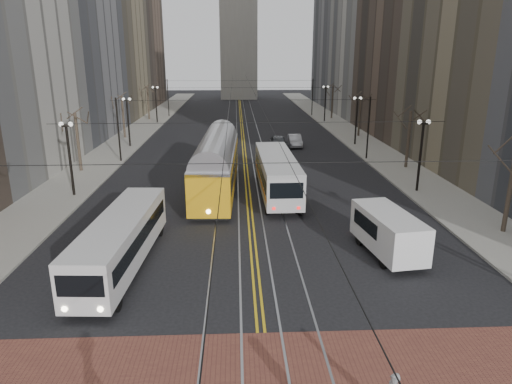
{
  "coord_description": "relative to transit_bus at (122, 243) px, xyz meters",
  "views": [
    {
      "loc": [
        -0.91,
        -16.85,
        10.72
      ],
      "look_at": [
        0.22,
        8.68,
        3.0
      ],
      "focal_mm": 32.0,
      "sensor_mm": 36.0,
      "label": 1
    }
  ],
  "objects": [
    {
      "name": "sidewalk_right",
      "position": [
        21.92,
        39.72,
        -1.3
      ],
      "size": [
        5.0,
        140.0,
        0.15
      ],
      "primitive_type": "cube",
      "color": "gray",
      "rests_on": "ground"
    },
    {
      "name": "streetcar_rails",
      "position": [
        6.92,
        39.72,
        -1.37
      ],
      "size": [
        4.8,
        130.0,
        0.02
      ],
      "primitive_type": "cube",
      "color": "gray",
      "rests_on": "ground"
    },
    {
      "name": "ground",
      "position": [
        6.92,
        -5.28,
        -1.37
      ],
      "size": [
        260.0,
        260.0,
        0.0
      ],
      "primitive_type": "plane",
      "color": "black",
      "rests_on": "ground"
    },
    {
      "name": "building_left_far",
      "position": [
        -18.58,
        80.72,
        18.63
      ],
      "size": [
        16.0,
        20.0,
        40.0
      ],
      "primitive_type": "cube",
      "color": "brown",
      "rests_on": "ground"
    },
    {
      "name": "sedan_silver",
      "position": [
        13.13,
        32.33,
        -0.67
      ],
      "size": [
        1.56,
        4.29,
        1.41
      ],
      "primitive_type": "imported",
      "rotation": [
        0.0,
        0.0,
        -0.02
      ],
      "color": "#AAABB1",
      "rests_on": "ground"
    },
    {
      "name": "trolley_wires",
      "position": [
        6.92,
        29.55,
        2.4
      ],
      "size": [
        25.96,
        120.0,
        6.6
      ],
      "color": "black",
      "rests_on": "ground"
    },
    {
      "name": "transit_bus",
      "position": [
        0.0,
        0.0,
        0.0
      ],
      "size": [
        2.93,
        11.1,
        2.75
      ],
      "primitive_type": "cube",
      "rotation": [
        0.0,
        0.0,
        -0.06
      ],
      "color": "silver",
      "rests_on": "ground"
    },
    {
      "name": "building_left_mid",
      "position": [
        -18.58,
        40.72,
        15.63
      ],
      "size": [
        16.0,
        20.0,
        34.0
      ],
      "primitive_type": "cube",
      "color": "slate",
      "rests_on": "ground"
    },
    {
      "name": "streetcar",
      "position": [
        4.42,
        13.86,
        0.47
      ],
      "size": [
        3.44,
        15.69,
        3.68
      ],
      "primitive_type": "cube",
      "rotation": [
        0.0,
        0.0,
        -0.04
      ],
      "color": "gold",
      "rests_on": "ground"
    },
    {
      "name": "building_right_far",
      "position": [
        32.42,
        80.72,
        18.63
      ],
      "size": [
        16.0,
        20.0,
        40.0
      ],
      "primitive_type": "cube",
      "color": "slate",
      "rests_on": "ground"
    },
    {
      "name": "sidewalk_left",
      "position": [
        -8.08,
        39.72,
        -1.3
      ],
      "size": [
        5.0,
        140.0,
        0.15
      ],
      "primitive_type": "cube",
      "color": "gray",
      "rests_on": "ground"
    },
    {
      "name": "centre_lines",
      "position": [
        6.92,
        39.72,
        -1.36
      ],
      "size": [
        0.42,
        130.0,
        0.01
      ],
      "primitive_type": "cube",
      "color": "gold",
      "rests_on": "ground"
    },
    {
      "name": "sedan_grey",
      "position": [
        10.92,
        30.01,
        -0.53
      ],
      "size": [
        2.02,
        4.94,
        1.68
      ],
      "primitive_type": "imported",
      "rotation": [
        0.0,
        0.0,
        -0.01
      ],
      "color": "#3C4043",
      "rests_on": "ground"
    },
    {
      "name": "building_right_mid",
      "position": [
        32.42,
        40.72,
        15.63
      ],
      "size": [
        16.0,
        20.0,
        34.0
      ],
      "primitive_type": "cube",
      "color": "brown",
      "rests_on": "ground"
    },
    {
      "name": "rear_bus",
      "position": [
        9.19,
        12.6,
        0.19
      ],
      "size": [
        2.84,
        12.03,
        3.13
      ],
      "primitive_type": "cube",
      "rotation": [
        0.0,
        0.0,
        0.02
      ],
      "color": "#BABABA",
      "rests_on": "ground"
    },
    {
      "name": "cargo_van",
      "position": [
        14.31,
        0.89,
        -0.14
      ],
      "size": [
        2.89,
        5.8,
        2.46
      ],
      "primitive_type": "cube",
      "rotation": [
        0.0,
        0.0,
        0.14
      ],
      "color": "white",
      "rests_on": "ground"
    },
    {
      "name": "street_trees",
      "position": [
        6.92,
        29.97,
        1.43
      ],
      "size": [
        31.68,
        53.28,
        5.6
      ],
      "color": "#382D23",
      "rests_on": "ground"
    },
    {
      "name": "lamp_posts",
      "position": [
        6.92,
        23.47,
        1.43
      ],
      "size": [
        27.6,
        57.2,
        5.6
      ],
      "color": "black",
      "rests_on": "ground"
    }
  ]
}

